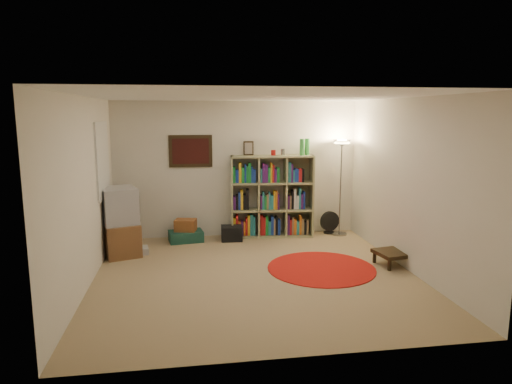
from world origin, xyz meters
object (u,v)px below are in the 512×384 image
at_px(tv_stand, 120,222).
at_px(floor_lamp, 341,156).
at_px(bookshelf, 271,197).
at_px(suitcase, 186,236).
at_px(side_table, 393,254).
at_px(floor_fan, 330,222).

bearing_deg(tv_stand, floor_lamp, -9.99).
bearing_deg(bookshelf, tv_stand, -158.81).
bearing_deg(tv_stand, suitcase, 10.47).
bearing_deg(side_table, tv_stand, 163.67).
height_order(floor_lamp, side_table, floor_lamp).
relative_size(bookshelf, side_table, 3.24).
bearing_deg(floor_lamp, bookshelf, 174.23).
relative_size(bookshelf, suitcase, 2.82).
xyz_separation_m(floor_fan, tv_stand, (-3.77, -0.72, 0.31)).
height_order(bookshelf, floor_fan, bookshelf).
bearing_deg(side_table, floor_fan, 100.96).
distance_m(floor_lamp, floor_fan, 1.29).
bearing_deg(side_table, floor_lamp, 96.63).
bearing_deg(suitcase, bookshelf, -2.82).
relative_size(floor_fan, tv_stand, 0.39).
distance_m(bookshelf, suitcase, 1.71).
height_order(tv_stand, suitcase, tv_stand).
distance_m(bookshelf, side_table, 2.55).
xyz_separation_m(tv_stand, side_table, (4.15, -1.22, -0.35)).
distance_m(floor_fan, tv_stand, 3.85).
bearing_deg(tv_stand, side_table, -35.36).
bearing_deg(side_table, bookshelf, 127.57).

